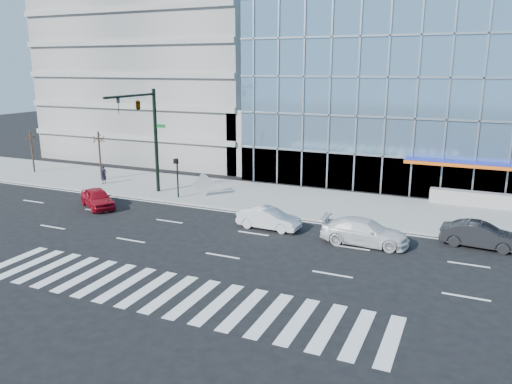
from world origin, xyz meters
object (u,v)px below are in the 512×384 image
ped_signal_post (177,172)px  street_tree_near (99,138)px  traffic_signal (143,117)px  pedestrian (104,175)px  white_sedan (269,218)px  tilted_panel (204,184)px  white_suv (365,232)px  dark_sedan (481,235)px  street_tree_far (31,137)px  red_sedan (97,198)px

ped_signal_post → street_tree_near: street_tree_near is taller
traffic_signal → pedestrian: bearing=162.7°
street_tree_near → white_sedan: street_tree_near is taller
ped_signal_post → tilted_panel: ped_signal_post is taller
white_suv → pedestrian: pedestrian is taller
white_suv → dark_sedan: (6.00, 2.08, -0.02)m
traffic_signal → white_suv: traffic_signal is taller
street_tree_near → street_tree_far: 8.01m
ped_signal_post → white_suv: bearing=-15.0°
ped_signal_post → tilted_panel: (1.55, 1.25, -1.08)m
street_tree_near → white_sedan: bearing=-18.7°
street_tree_near → tilted_panel: size_ratio=3.25×
ped_signal_post → white_sedan: (8.97, -3.68, -1.49)m
ped_signal_post → street_tree_near: size_ratio=0.71×
traffic_signal → white_sedan: (11.47, -3.31, -5.52)m
street_tree_near → red_sedan: bearing=-51.0°
red_sedan → dark_sedan: bearing=-51.9°
traffic_signal → white_suv: size_ratio=1.62×
white_suv → tilted_panel: 14.43m
street_tree_far → dark_sedan: size_ratio=0.92×
traffic_signal → tilted_panel: bearing=21.9°
ped_signal_post → pedestrian: size_ratio=1.94×
ped_signal_post → street_tree_far: (-17.50, 2.56, 1.30)m
white_sedan → pedestrian: (-17.17, 5.08, 0.28)m
red_sedan → white_suv: bearing=-56.5°
traffic_signal → street_tree_far: (-15.00, 2.93, -2.72)m
ped_signal_post → street_tree_far: street_tree_far is taller
white_suv → red_sedan: (-18.97, -0.20, -0.03)m
white_sedan → pedestrian: size_ratio=2.54×
traffic_signal → ped_signal_post: (2.50, 0.37, -4.02)m
dark_sedan → red_sedan: size_ratio=1.05×
white_suv → red_sedan: white_suv is taller
white_sedan → red_sedan: red_sedan is taller
traffic_signal → ped_signal_post: 4.75m
white_sedan → dark_sedan: bearing=-79.9°
street_tree_far → tilted_panel: size_ratio=2.98×
traffic_signal → tilted_panel: size_ratio=6.15×
street_tree_near → red_sedan: (5.50, -6.79, -3.09)m
white_suv → traffic_signal: bearing=77.9°
dark_sedan → tilted_panel: tilted_panel is taller
traffic_signal → white_suv: 18.66m
street_tree_far → red_sedan: street_tree_far is taller
ped_signal_post → pedestrian: ped_signal_post is taller
dark_sedan → traffic_signal: bearing=90.7°
traffic_signal → street_tree_near: 7.96m
red_sedan → tilted_panel: (5.55, 5.48, 0.38)m
traffic_signal → red_sedan: (-1.50, -3.85, -5.48)m
white_suv → tilted_panel: tilted_panel is taller
ped_signal_post → white_sedan: bearing=-22.3°
ped_signal_post → dark_sedan: 21.11m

